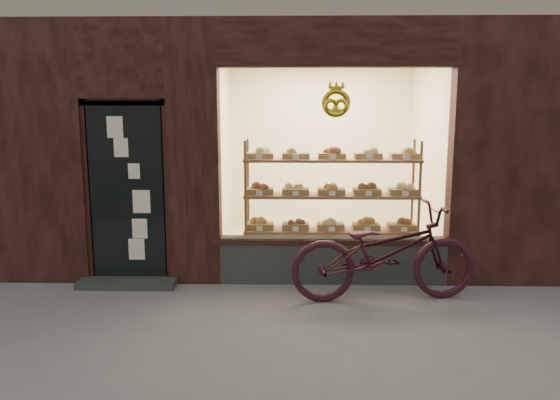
{
  "coord_description": "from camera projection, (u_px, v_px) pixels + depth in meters",
  "views": [
    {
      "loc": [
        -0.05,
        -4.27,
        2.11
      ],
      "look_at": [
        -0.19,
        2.0,
        1.03
      ],
      "focal_mm": 35.0,
      "sensor_mm": 36.0,
      "label": 1
    }
  ],
  "objects": [
    {
      "name": "display_shelf",
      "position": [
        331.0,
        205.0,
        6.92
      ],
      "size": [
        2.2,
        0.45,
        1.7
      ],
      "color": "brown",
      "rests_on": "ground"
    },
    {
      "name": "ground",
      "position": [
        297.0,
        362.0,
        4.57
      ],
      "size": [
        90.0,
        90.0,
        0.0
      ],
      "primitive_type": "plane",
      "color": "#5E5E5E"
    },
    {
      "name": "bicycle",
      "position": [
        384.0,
        253.0,
        5.96
      ],
      "size": [
        2.11,
        0.94,
        1.07
      ],
      "primitive_type": "imported",
      "rotation": [
        0.0,
        0.0,
        1.69
      ],
      "color": "black",
      "rests_on": "ground"
    }
  ]
}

